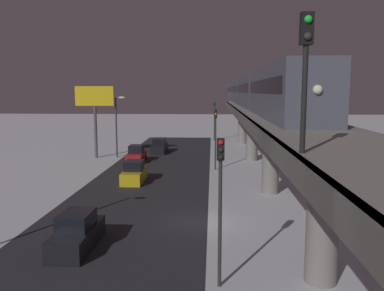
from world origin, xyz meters
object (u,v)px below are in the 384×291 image
(traffic_light_far, at_px, (214,116))
(commercial_billboard, at_px, (95,103))
(sedan_black_2, at_px, (77,234))
(sedan_red, at_px, (136,155))
(traffic_light_near, at_px, (220,191))
(traffic_light_mid, at_px, (216,130))
(rail_signal, at_px, (306,58))
(sedan_yellow, at_px, (134,173))
(subway_train, at_px, (248,91))
(sedan_black_3, at_px, (160,147))

(traffic_light_far, bearing_deg, commercial_billboard, 51.79)
(sedan_black_2, distance_m, commercial_billboard, 30.60)
(sedan_red, xyz_separation_m, sedan_black_2, (-1.80, 26.41, 0.01))
(sedan_red, height_order, sedan_black_2, same)
(sedan_red, distance_m, traffic_light_near, 31.87)
(sedan_red, height_order, traffic_light_far, traffic_light_far)
(traffic_light_mid, relative_size, traffic_light_far, 1.00)
(rail_signal, xyz_separation_m, sedan_yellow, (9.79, -24.24, -8.44))
(subway_train, height_order, sedan_black_3, subway_train)
(rail_signal, bearing_deg, traffic_light_near, -63.23)
(sedan_black_2, bearing_deg, subway_train, -108.59)
(rail_signal, height_order, traffic_light_near, rail_signal)
(rail_signal, relative_size, traffic_light_mid, 0.62)
(sedan_red, relative_size, sedan_black_2, 0.88)
(rail_signal, xyz_separation_m, sedan_red, (11.59, -34.83, -8.45))
(subway_train, relative_size, traffic_light_near, 11.57)
(sedan_black_3, bearing_deg, traffic_light_near, 101.30)
(traffic_light_mid, distance_m, traffic_light_far, 25.93)
(traffic_light_near, relative_size, traffic_light_mid, 1.00)
(sedan_red, bearing_deg, rail_signal, 108.41)
(sedan_black_3, bearing_deg, subway_train, -171.26)
(traffic_light_mid, bearing_deg, traffic_light_near, 90.00)
(sedan_red, distance_m, traffic_light_far, 23.74)
(rail_signal, height_order, sedan_black_2, rail_signal)
(rail_signal, height_order, commercial_billboard, rail_signal)
(sedan_black_2, bearing_deg, traffic_light_mid, -108.78)
(traffic_light_near, bearing_deg, commercial_billboard, -65.68)
(sedan_black_2, distance_m, sedan_black_3, 33.66)
(sedan_black_2, bearing_deg, sedan_black_3, -90.00)
(rail_signal, relative_size, traffic_light_far, 0.62)
(rail_signal, relative_size, commercial_billboard, 0.45)
(sedan_yellow, xyz_separation_m, traffic_light_far, (-7.50, -32.17, 3.40))
(sedan_yellow, bearing_deg, traffic_light_far, -103.12)
(sedan_black_2, bearing_deg, rail_signal, 139.32)
(rail_signal, relative_size, sedan_yellow, 0.92)
(traffic_light_near, height_order, traffic_light_mid, same)
(sedan_yellow, bearing_deg, sedan_black_2, 90.00)
(sedan_black_3, height_order, traffic_light_near, traffic_light_near)
(rail_signal, xyz_separation_m, sedan_black_3, (9.79, -42.08, -8.44))
(sedan_black_2, relative_size, sedan_black_3, 0.99)
(sedan_red, relative_size, sedan_black_3, 0.87)
(rail_signal, height_order, sedan_red, rail_signal)
(subway_train, bearing_deg, sedan_black_3, 8.74)
(sedan_red, distance_m, traffic_light_mid, 10.82)
(traffic_light_near, xyz_separation_m, commercial_billboard, (14.89, -32.95, 2.63))
(sedan_black_2, xyz_separation_m, commercial_billboard, (7.39, -29.08, 6.03))
(sedan_red, relative_size, traffic_light_far, 0.65)
(subway_train, height_order, sedan_black_2, subway_train)
(commercial_billboard, bearing_deg, sedan_black_3, -148.19)
(sedan_yellow, xyz_separation_m, commercial_billboard, (7.39, -13.26, 6.03))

